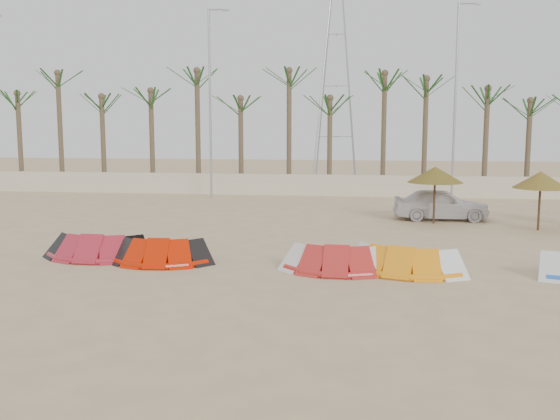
# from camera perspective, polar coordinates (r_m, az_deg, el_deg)

# --- Properties ---
(ground) EXTENTS (120.00, 120.00, 0.00)m
(ground) POSITION_cam_1_polar(r_m,az_deg,el_deg) (17.05, -2.67, -7.09)
(ground) COLOR tan
(ground) RESTS_ON ground
(boundary_wall) EXTENTS (60.00, 0.30, 1.30)m
(boundary_wall) POSITION_cam_1_polar(r_m,az_deg,el_deg) (38.50, 3.14, 2.29)
(boundary_wall) COLOR beige
(boundary_wall) RESTS_ON ground
(palm_line) EXTENTS (52.00, 4.00, 7.70)m
(palm_line) POSITION_cam_1_polar(r_m,az_deg,el_deg) (39.82, 4.34, 10.81)
(palm_line) COLOR brown
(palm_line) RESTS_ON ground
(lamp_b) EXTENTS (1.25, 0.14, 11.00)m
(lamp_b) POSITION_cam_1_polar(r_m,az_deg,el_deg) (37.31, -6.36, 9.94)
(lamp_b) COLOR #A5A8AD
(lamp_b) RESTS_ON ground
(lamp_c) EXTENTS (1.25, 0.14, 11.00)m
(lamp_c) POSITION_cam_1_polar(r_m,az_deg,el_deg) (36.59, 15.78, 9.74)
(lamp_c) COLOR #A5A8AD
(lamp_c) RESTS_ON ground
(pylon) EXTENTS (3.00, 3.00, 14.00)m
(pylon) POSITION_cam_1_polar(r_m,az_deg,el_deg) (44.47, 5.02, 2.18)
(pylon) COLOR #A5A8AD
(pylon) RESTS_ON ground
(kite_red_left) EXTENTS (3.51, 1.58, 0.90)m
(kite_red_left) POSITION_cam_1_polar(r_m,az_deg,el_deg) (21.61, -16.13, -3.05)
(kite_red_left) COLOR #AD202F
(kite_red_left) RESTS_ON ground
(kite_red_mid) EXTENTS (3.28, 1.69, 0.90)m
(kite_red_mid) POSITION_cam_1_polar(r_m,az_deg,el_deg) (20.34, -10.61, -3.56)
(kite_red_mid) COLOR red
(kite_red_mid) RESTS_ON ground
(kite_red_right) EXTENTS (3.39, 1.62, 0.90)m
(kite_red_right) POSITION_cam_1_polar(r_m,az_deg,el_deg) (19.04, 5.30, -4.23)
(kite_red_right) COLOR red
(kite_red_right) RESTS_ON ground
(kite_orange) EXTENTS (3.84, 2.38, 0.90)m
(kite_orange) POSITION_cam_1_polar(r_m,az_deg,el_deg) (19.17, 11.16, -4.26)
(kite_orange) COLOR orange
(kite_orange) RESTS_ON ground
(parasol_left) EXTENTS (2.45, 2.45, 2.53)m
(parasol_left) POSITION_cam_1_polar(r_m,az_deg,el_deg) (28.34, 14.00, 3.15)
(parasol_left) COLOR #4C331E
(parasol_left) RESTS_ON ground
(parasol_mid) EXTENTS (2.25, 2.25, 2.46)m
(parasol_mid) POSITION_cam_1_polar(r_m,az_deg,el_deg) (27.90, 22.73, 2.55)
(parasol_mid) COLOR #4C331E
(parasol_mid) RESTS_ON ground
(car) EXTENTS (4.34, 1.82, 1.46)m
(car) POSITION_cam_1_polar(r_m,az_deg,el_deg) (29.65, 14.49, 0.53)
(car) COLOR silver
(car) RESTS_ON ground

